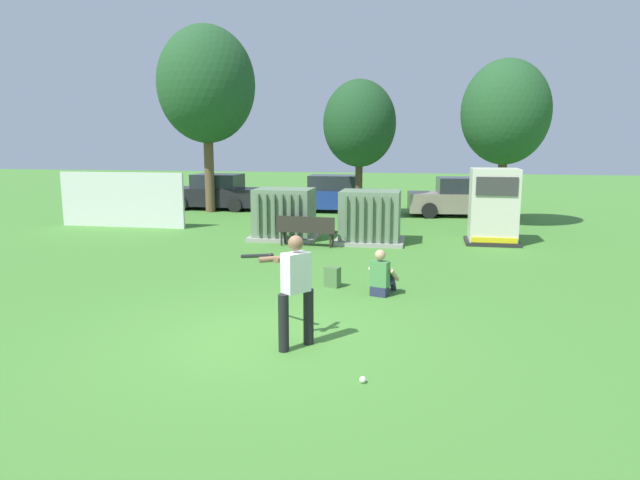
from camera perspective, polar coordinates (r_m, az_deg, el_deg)
ground_plane at (r=9.23m, az=-5.54°, el=-9.82°), size 96.00×96.00×0.00m
fence_panel at (r=21.86m, az=-19.39°, el=3.86°), size 4.80×0.12×2.00m
transformer_west at (r=18.14m, az=-3.63°, el=2.58°), size 2.10×1.70×1.62m
transformer_mid_west at (r=17.45m, az=5.09°, el=2.27°), size 2.10×1.70×1.62m
generator_enclosure at (r=18.05m, az=17.12°, el=3.24°), size 1.60×1.40×2.30m
park_bench at (r=16.82m, az=-1.40°, el=1.14°), size 1.83×0.56×0.92m
batter at (r=8.54m, az=-2.68°, el=-4.56°), size 1.40×1.22×1.74m
sports_ball at (r=7.60m, az=4.34°, el=-13.90°), size 0.09×0.09×0.09m
seated_spectator at (r=11.63m, az=6.26°, el=-3.72°), size 0.64×0.78×0.96m
backpack at (r=12.21m, az=1.29°, el=-3.78°), size 0.37×0.34×0.44m
tree_left at (r=25.56m, az=-11.41°, el=15.10°), size 4.18×4.18×8.00m
tree_center_left at (r=22.89m, az=4.02°, el=11.63°), size 2.89×2.89×5.52m
tree_center_right at (r=21.69m, az=18.24°, el=12.13°), size 3.14×3.14×6.00m
parked_car_leftmost at (r=26.56m, az=-10.49°, el=4.70°), size 4.26×2.03×1.62m
parked_car_left_of_center at (r=25.23m, az=1.12°, el=4.60°), size 4.25×2.03×1.62m
parked_car_right_of_center at (r=24.41m, az=13.97°, el=4.13°), size 4.34×2.22×1.62m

